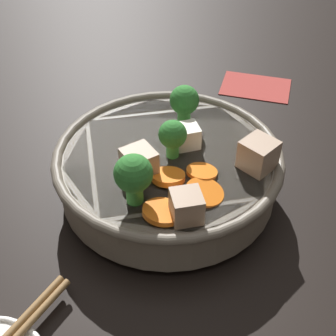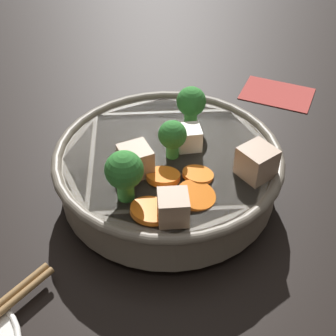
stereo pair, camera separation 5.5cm
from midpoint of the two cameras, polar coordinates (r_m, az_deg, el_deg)
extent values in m
plane|color=black|center=(0.58, -2.73, -3.11)|extent=(3.00, 3.00, 0.00)
cylinder|color=slate|center=(0.58, -2.75, -2.75)|extent=(0.14, 0.14, 0.01)
cylinder|color=slate|center=(0.56, -2.84, -0.51)|extent=(0.26, 0.26, 0.05)
torus|color=#685F52|center=(0.54, -2.93, 1.48)|extent=(0.27, 0.27, 0.01)
cylinder|color=brown|center=(0.55, -2.88, 0.37)|extent=(0.24, 0.24, 0.03)
cylinder|color=orange|center=(0.49, 1.25, -3.15)|extent=(0.04, 0.04, 0.01)
cylinder|color=orange|center=(0.51, 1.08, -0.59)|extent=(0.04, 0.05, 0.01)
cylinder|color=orange|center=(0.47, -4.02, -5.50)|extent=(0.06, 0.06, 0.01)
cylinder|color=orange|center=(0.51, -3.09, -1.21)|extent=(0.04, 0.04, 0.01)
cylinder|color=green|center=(0.48, -7.40, -3.10)|extent=(0.02, 0.02, 0.02)
sphere|color=#2D752D|center=(0.46, -7.67, -0.80)|extent=(0.04, 0.04, 0.04)
cylinder|color=green|center=(0.53, -2.48, 2.03)|extent=(0.01, 0.01, 0.02)
sphere|color=#2D752D|center=(0.52, -2.55, 3.84)|extent=(0.03, 0.03, 0.03)
cylinder|color=green|center=(0.58, -0.76, 6.26)|extent=(0.02, 0.02, 0.02)
sphere|color=#2D752D|center=(0.57, -0.78, 8.20)|extent=(0.04, 0.04, 0.04)
cube|color=#9E7F66|center=(0.51, -6.66, 0.47)|extent=(0.05, 0.05, 0.03)
cube|color=tan|center=(0.52, 8.02, 1.79)|extent=(0.05, 0.05, 0.03)
cube|color=#9E7F66|center=(0.46, -1.19, -4.85)|extent=(0.04, 0.04, 0.03)
cube|color=silver|center=(0.55, -0.55, 3.81)|extent=(0.04, 0.04, 0.03)
cube|color=#A33833|center=(0.79, 8.65, 9.73)|extent=(0.11, 0.08, 0.00)
camera|label=1|loc=(0.03, -92.87, -2.49)|focal=50.00mm
camera|label=2|loc=(0.03, 87.13, 2.49)|focal=50.00mm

